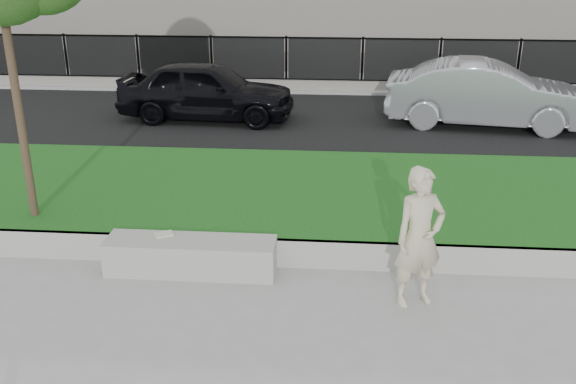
# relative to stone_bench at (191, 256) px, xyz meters

# --- Properties ---
(ground) EXTENTS (90.00, 90.00, 0.00)m
(ground) POSITION_rel_stone_bench_xyz_m (0.94, -0.80, -0.23)
(ground) COLOR gray
(ground) RESTS_ON ground
(grass_bank) EXTENTS (34.00, 4.00, 0.40)m
(grass_bank) POSITION_rel_stone_bench_xyz_m (0.94, 2.20, -0.03)
(grass_bank) COLOR #0E380E
(grass_bank) RESTS_ON ground
(grass_kerb) EXTENTS (34.00, 0.08, 0.40)m
(grass_kerb) POSITION_rel_stone_bench_xyz_m (0.94, 0.24, -0.03)
(grass_kerb) COLOR gray
(grass_kerb) RESTS_ON ground
(street) EXTENTS (34.00, 7.00, 0.04)m
(street) POSITION_rel_stone_bench_xyz_m (0.94, 7.70, -0.21)
(street) COLOR black
(street) RESTS_ON ground
(far_pavement) EXTENTS (34.00, 3.00, 0.12)m
(far_pavement) POSITION_rel_stone_bench_xyz_m (0.94, 12.20, -0.17)
(far_pavement) COLOR gray
(far_pavement) RESTS_ON ground
(iron_fence) EXTENTS (32.00, 0.30, 1.50)m
(iron_fence) POSITION_rel_stone_bench_xyz_m (0.94, 11.20, 0.31)
(iron_fence) COLOR slate
(iron_fence) RESTS_ON far_pavement
(stone_bench) EXTENTS (2.25, 0.56, 0.46)m
(stone_bench) POSITION_rel_stone_bench_xyz_m (0.00, 0.00, 0.00)
(stone_bench) COLOR gray
(stone_bench) RESTS_ON ground
(man) EXTENTS (0.75, 0.63, 1.73)m
(man) POSITION_rel_stone_bench_xyz_m (2.89, -0.55, 0.64)
(man) COLOR beige
(man) RESTS_ON ground
(book) EXTENTS (0.28, 0.26, 0.03)m
(book) POSITION_rel_stone_bench_xyz_m (-0.38, 0.13, 0.24)
(book) COLOR beige
(book) RESTS_ON stone_bench
(car_dark) EXTENTS (4.35, 1.97, 1.45)m
(car_dark) POSITION_rel_stone_bench_xyz_m (-1.32, 7.71, 0.53)
(car_dark) COLOR black
(car_dark) RESTS_ON street
(car_silver) EXTENTS (4.81, 2.26, 1.52)m
(car_silver) POSITION_rel_stone_bench_xyz_m (5.34, 7.64, 0.57)
(car_silver) COLOR #A0A2A8
(car_silver) RESTS_ON street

